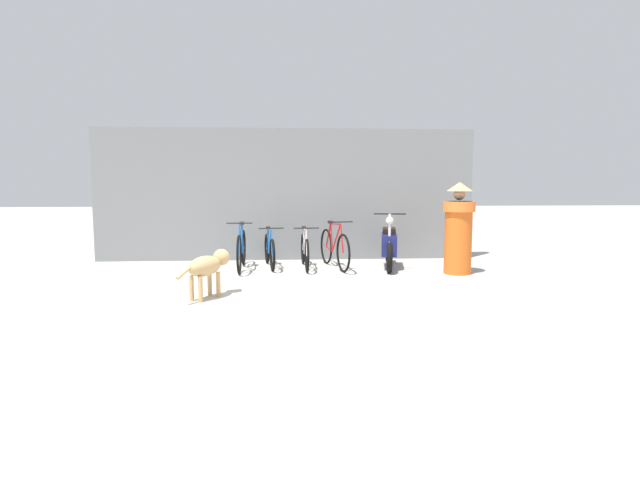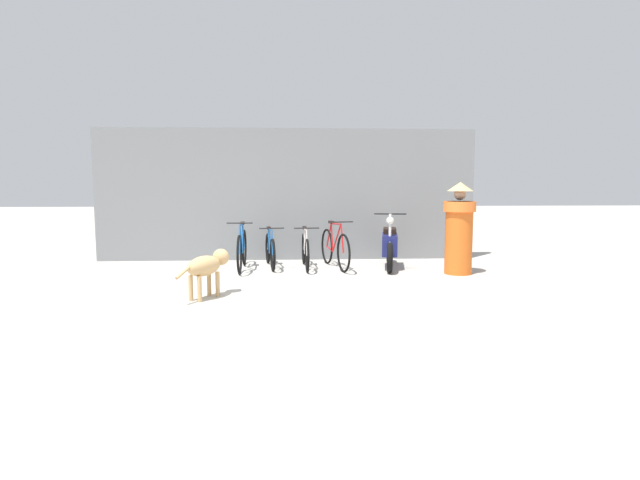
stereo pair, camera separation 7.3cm
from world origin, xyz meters
name	(u,v)px [view 1 (the left image)]	position (x,y,z in m)	size (l,w,h in m)	color
ground_plane	(287,296)	(0.00, 0.00, 0.00)	(60.00, 60.00, 0.00)	#ADA89E
shop_wall_back	(287,195)	(0.00, 3.54, 1.36)	(7.88, 0.20, 2.73)	slate
bicycle_0	(241,250)	(-0.85, 2.31, 0.37)	(0.46, 1.71, 0.91)	black
bicycle_1	(270,250)	(-0.33, 2.54, 0.32)	(0.46, 1.56, 0.79)	black
bicycle_2	(305,251)	(0.34, 2.38, 0.33)	(0.46, 1.62, 0.80)	black
bicycle_3	(334,248)	(0.90, 2.37, 0.38)	(0.51, 1.71, 0.91)	black
motorcycle	(389,246)	(1.94, 2.32, 0.42)	(0.58, 1.76, 1.06)	black
stray_dog	(208,266)	(-1.10, -0.03, 0.45)	(0.65, 0.97, 0.65)	tan
person_in_robes	(458,228)	(3.02, 1.60, 0.81)	(0.62, 0.62, 1.62)	orange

